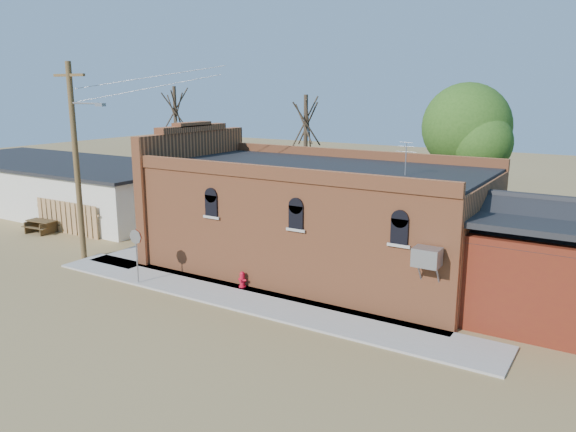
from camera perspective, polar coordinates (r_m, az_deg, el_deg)
The scene contains 15 objects.
ground at distance 21.73m, azimuth -8.80°, elevation -8.43°, with size 120.00×120.00×0.00m, color olive.
sidewalk_south at distance 21.50m, azimuth -4.15°, elevation -8.43°, with size 19.00×2.20×0.08m, color #9E9991.
sidewalk_west at distance 29.98m, azimuth -10.53°, elevation -2.45°, with size 2.60×10.00×0.08m, color #9E9991.
brick_bar at distance 24.45m, azimuth 2.36°, elevation -0.15°, with size 16.40×7.97×6.30m.
red_shed at distance 21.57m, azimuth 25.83°, elevation -3.40°, with size 5.40×6.40×4.30m.
storage_building at distance 40.33m, azimuth -22.18°, elevation 2.97°, with size 20.40×8.40×3.17m.
wood_fence at distance 33.09m, azimuth -21.55°, elevation -0.17°, with size 5.20×0.10×1.80m, color olive, non-canonical shape.
utility_pole at distance 27.25m, azimuth -20.67°, elevation 5.57°, with size 3.12×0.26×9.00m.
tree_bare_near at distance 32.71m, azimuth 1.82°, elevation 9.54°, with size 2.80×2.80×7.65m.
tree_bare_far at distance 40.08m, azimuth -11.40°, elevation 10.47°, with size 2.80×2.80×8.16m.
tree_leafy at distance 29.75m, azimuth 17.68°, elevation 8.58°, with size 4.40×4.40×8.15m.
fire_hydrant at distance 22.55m, azimuth -4.67°, elevation -6.44°, with size 0.38×0.38×0.65m.
stop_sign at distance 23.40m, azimuth -15.19°, elevation -2.55°, with size 0.61×0.08×2.24m.
trash_barrel at distance 30.10m, azimuth -10.70°, elevation -1.54°, with size 0.51×0.51×0.79m, color #1C508D.
picnic_table at distance 33.98m, azimuth -23.73°, elevation -0.80°, with size 1.81×1.43×0.71m.
Camera 1 is at (13.35, -15.26, 7.80)m, focal length 35.00 mm.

